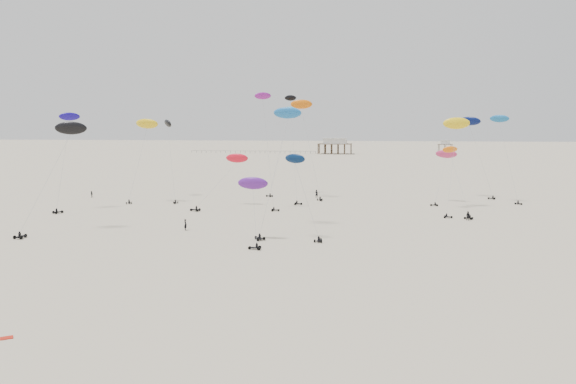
% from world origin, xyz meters
% --- Properties ---
extents(ground_plane, '(900.00, 900.00, 0.00)m').
position_xyz_m(ground_plane, '(0.00, 200.00, 0.00)').
color(ground_plane, '#C1B399').
extents(pavilion_main, '(21.00, 13.00, 9.80)m').
position_xyz_m(pavilion_main, '(-10.00, 350.00, 4.22)').
color(pavilion_main, brown).
rests_on(pavilion_main, ground).
extents(pavilion_small, '(9.00, 7.00, 8.00)m').
position_xyz_m(pavilion_small, '(60.00, 380.00, 3.49)').
color(pavilion_small, brown).
rests_on(pavilion_small, ground).
extents(pier_fence, '(80.20, 0.20, 1.50)m').
position_xyz_m(pier_fence, '(-62.00, 350.00, 0.77)').
color(pier_fence, black).
rests_on(pier_fence, ground).
extents(rig_0, '(8.80, 16.21, 21.74)m').
position_xyz_m(rig_0, '(-35.69, 131.95, 15.54)').
color(rig_0, black).
rests_on(rig_0, ground).
extents(rig_1, '(6.62, 4.42, 13.22)m').
position_xyz_m(rig_1, '(2.64, 85.45, 8.50)').
color(rig_1, black).
rests_on(rig_1, ground).
extents(rig_2, '(4.87, 16.51, 18.15)m').
position_xyz_m(rig_2, '(29.50, 119.12, 9.27)').
color(rig_2, black).
rests_on(rig_2, ground).
extents(rig_4, '(7.32, 6.57, 19.96)m').
position_xyz_m(rig_4, '(41.80, 133.89, 15.75)').
color(rig_4, black).
rests_on(rig_4, ground).
extents(rig_5, '(4.40, 9.64, 20.23)m').
position_xyz_m(rig_5, '(-48.79, 108.35, 13.68)').
color(rig_5, black).
rests_on(rig_5, ground).
extents(rig_6, '(8.58, 6.46, 23.64)m').
position_xyz_m(rig_6, '(-3.07, 134.01, 19.17)').
color(rig_6, black).
rests_on(rig_6, ground).
extents(rig_7, '(6.10, 6.67, 24.38)m').
position_xyz_m(rig_7, '(-8.85, 116.30, 17.28)').
color(rig_7, black).
rests_on(rig_7, ground).
extents(rig_8, '(6.06, 15.90, 22.51)m').
position_xyz_m(rig_8, '(-1.99, 95.06, 15.88)').
color(rig_8, black).
rests_on(rig_8, ground).
extents(rig_9, '(7.15, 8.60, 22.29)m').
position_xyz_m(rig_9, '(-8.53, 141.28, 17.08)').
color(rig_9, black).
rests_on(rig_9, ground).
extents(rig_10, '(9.27, 6.50, 19.75)m').
position_xyz_m(rig_10, '(36.45, 141.92, 16.52)').
color(rig_10, black).
rests_on(rig_10, ground).
extents(rig_11, '(6.06, 15.45, 26.69)m').
position_xyz_m(rig_11, '(-5.20, 130.97, 14.18)').
color(rig_11, black).
rests_on(rig_11, ground).
extents(rig_12, '(5.10, 8.58, 10.63)m').
position_xyz_m(rig_12, '(-4.55, 83.31, 7.23)').
color(rig_12, black).
rests_on(rig_12, ground).
extents(rig_13, '(6.71, 10.10, 13.03)m').
position_xyz_m(rig_13, '(29.20, 132.18, 9.73)').
color(rig_13, black).
rests_on(rig_13, ground).
extents(rig_14, '(7.01, 16.93, 22.25)m').
position_xyz_m(rig_14, '(30.12, 123.38, 16.46)').
color(rig_14, black).
rests_on(rig_14, ground).
extents(rig_15, '(7.38, 6.09, 19.19)m').
position_xyz_m(rig_15, '(-37.54, 122.03, 15.93)').
color(rig_15, black).
rests_on(rig_15, ground).
extents(rig_16, '(7.90, 11.37, 18.75)m').
position_xyz_m(rig_16, '(-37.12, 86.58, 13.48)').
color(rig_16, black).
rests_on(rig_16, ground).
extents(rig_17, '(9.90, 12.31, 14.85)m').
position_xyz_m(rig_17, '(-17.51, 118.85, 8.26)').
color(rig_17, black).
rests_on(rig_17, ground).
extents(spectator_0, '(0.94, 0.97, 2.21)m').
position_xyz_m(spectator_0, '(-17.60, 90.27, 0.00)').
color(spectator_0, black).
rests_on(spectator_0, ground).
extents(spectator_1, '(1.12, 1.03, 1.99)m').
position_xyz_m(spectator_1, '(30.55, 107.35, 0.00)').
color(spectator_1, black).
rests_on(spectator_1, ground).
extents(spectator_2, '(1.25, 1.14, 1.88)m').
position_xyz_m(spectator_2, '(-54.35, 128.46, 0.00)').
color(spectator_2, black).
rests_on(spectator_2, ground).
extents(spectator_3, '(1.00, 0.85, 2.32)m').
position_xyz_m(spectator_3, '(-0.19, 135.76, 0.00)').
color(spectator_3, black).
rests_on(spectator_3, ground).
extents(grounded_kite_b, '(1.87, 1.61, 0.07)m').
position_xyz_m(grounded_kite_b, '(-16.78, 41.90, 0.00)').
color(grounded_kite_b, red).
rests_on(grounded_kite_b, ground).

